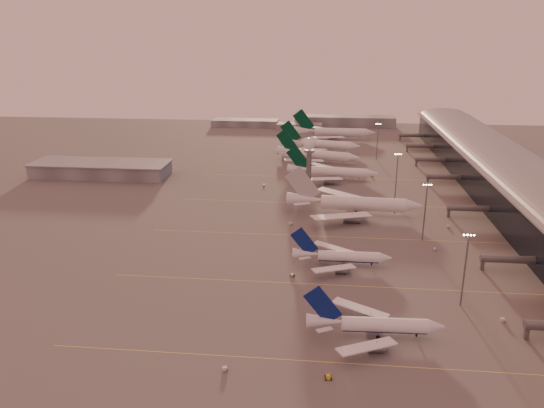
# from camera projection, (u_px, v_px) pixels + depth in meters

# --- Properties ---
(ground) EXTENTS (700.00, 700.00, 0.00)m
(ground) POSITION_uv_depth(u_px,v_px,m) (280.00, 296.00, 174.74)
(ground) COLOR #595656
(ground) RESTS_ON ground
(taxiway_markings) EXTENTS (180.00, 185.25, 0.02)m
(taxiway_markings) POSITION_uv_depth(u_px,v_px,m) (362.00, 237.00, 224.72)
(taxiway_markings) COLOR #EFDA54
(taxiway_markings) RESTS_ON ground
(terminal) EXTENTS (57.00, 362.00, 23.04)m
(terminal) POSITION_uv_depth(u_px,v_px,m) (514.00, 183.00, 264.95)
(terminal) COLOR black
(terminal) RESTS_ON ground
(hangar) EXTENTS (82.00, 27.00, 8.50)m
(hangar) POSITION_uv_depth(u_px,v_px,m) (101.00, 169.00, 317.32)
(hangar) COLOR slate
(hangar) RESTS_ON ground
(radar_tower) EXTENTS (6.40, 6.40, 31.10)m
(radar_tower) POSITION_uv_depth(u_px,v_px,m) (309.00, 154.00, 281.05)
(radar_tower) COLOR #5C5F64
(radar_tower) RESTS_ON ground
(mast_a) EXTENTS (3.60, 0.56, 25.00)m
(mast_a) POSITION_uv_depth(u_px,v_px,m) (465.00, 266.00, 164.79)
(mast_a) COLOR #5C5F64
(mast_a) RESTS_ON ground
(mast_b) EXTENTS (3.60, 0.56, 25.00)m
(mast_b) POSITION_uv_depth(u_px,v_px,m) (425.00, 209.00, 217.04)
(mast_b) COLOR #5C5F64
(mast_b) RESTS_ON ground
(mast_c) EXTENTS (3.60, 0.56, 25.00)m
(mast_c) POSITION_uv_depth(u_px,v_px,m) (397.00, 174.00, 269.49)
(mast_c) COLOR #5C5F64
(mast_c) RESTS_ON ground
(mast_d) EXTENTS (3.60, 0.56, 25.00)m
(mast_d) POSITION_uv_depth(u_px,v_px,m) (377.00, 139.00, 354.70)
(mast_d) COLOR #5C5F64
(mast_d) RESTS_ON ground
(distant_horizon) EXTENTS (165.00, 37.50, 9.00)m
(distant_horizon) POSITION_uv_depth(u_px,v_px,m) (314.00, 122.00, 480.42)
(distant_horizon) COLOR slate
(distant_horizon) RESTS_ON ground
(narrowbody_near) EXTENTS (40.14, 32.03, 15.68)m
(narrowbody_near) POSITION_uv_depth(u_px,v_px,m) (374.00, 327.00, 150.84)
(narrowbody_near) COLOR white
(narrowbody_near) RESTS_ON ground
(narrowbody_mid) EXTENTS (37.55, 30.01, 14.68)m
(narrowbody_mid) POSITION_uv_depth(u_px,v_px,m) (342.00, 258.00, 196.85)
(narrowbody_mid) COLOR white
(narrowbody_mid) RESTS_ON ground
(widebody_white) EXTENTS (64.63, 51.70, 22.72)m
(widebody_white) POSITION_uv_depth(u_px,v_px,m) (354.00, 206.00, 251.41)
(widebody_white) COLOR white
(widebody_white) RESTS_ON ground
(greentail_a) EXTENTS (53.73, 43.21, 19.53)m
(greentail_a) POSITION_uv_depth(u_px,v_px,m) (332.00, 174.00, 309.81)
(greentail_a) COLOR white
(greentail_a) RESTS_ON ground
(greentail_b) EXTENTS (55.98, 44.63, 20.77)m
(greentail_b) POSITION_uv_depth(u_px,v_px,m) (318.00, 157.00, 350.64)
(greentail_b) COLOR white
(greentail_b) RESTS_ON ground
(greentail_c) EXTENTS (58.19, 46.57, 21.32)m
(greentail_c) POSITION_uv_depth(u_px,v_px,m) (320.00, 146.00, 381.86)
(greentail_c) COLOR white
(greentail_c) RESTS_ON ground
(greentail_d) EXTENTS (65.83, 53.18, 23.91)m
(greentail_d) POSITION_uv_depth(u_px,v_px,m) (334.00, 134.00, 423.43)
(greentail_d) COLOR white
(greentail_d) RESTS_ON ground
(gsv_truck_a) EXTENTS (6.21, 4.07, 2.36)m
(gsv_truck_a) POSITION_uv_depth(u_px,v_px,m) (226.00, 367.00, 136.27)
(gsv_truck_a) COLOR silver
(gsv_truck_a) RESTS_ON ground
(gsv_tug_near) EXTENTS (2.72, 3.96, 1.05)m
(gsv_tug_near) POSITION_uv_depth(u_px,v_px,m) (328.00, 377.00, 133.19)
(gsv_tug_near) COLOR yellow
(gsv_tug_near) RESTS_ON ground
(gsv_catering_a) EXTENTS (5.51, 2.95, 4.35)m
(gsv_catering_a) POSITION_uv_depth(u_px,v_px,m) (504.00, 315.00, 158.85)
(gsv_catering_a) COLOR silver
(gsv_catering_a) RESTS_ON ground
(gsv_tug_mid) EXTENTS (3.66, 2.94, 0.91)m
(gsv_tug_mid) POSITION_uv_depth(u_px,v_px,m) (292.00, 275.00, 188.52)
(gsv_tug_mid) COLOR silver
(gsv_tug_mid) RESTS_ON ground
(gsv_truck_b) EXTENTS (5.65, 2.79, 2.18)m
(gsv_truck_b) POSITION_uv_depth(u_px,v_px,m) (436.00, 248.00, 210.59)
(gsv_truck_b) COLOR silver
(gsv_truck_b) RESTS_ON ground
(gsv_truck_c) EXTENTS (5.98, 5.44, 2.41)m
(gsv_truck_c) POSITION_uv_depth(u_px,v_px,m) (291.00, 222.00, 238.45)
(gsv_truck_c) COLOR silver
(gsv_truck_c) RESTS_ON ground
(gsv_catering_b) EXTENTS (5.74, 4.11, 4.31)m
(gsv_catering_b) POSITION_uv_depth(u_px,v_px,m) (449.00, 223.00, 234.32)
(gsv_catering_b) COLOR silver
(gsv_catering_b) RESTS_ON ground
(gsv_tug_far) EXTENTS (4.50, 4.30, 1.12)m
(gsv_tug_far) POSITION_uv_depth(u_px,v_px,m) (307.00, 198.00, 275.12)
(gsv_tug_far) COLOR silver
(gsv_tug_far) RESTS_ON ground
(gsv_truck_d) EXTENTS (2.73, 5.41, 2.09)m
(gsv_truck_d) POSITION_uv_depth(u_px,v_px,m) (264.00, 184.00, 298.02)
(gsv_truck_d) COLOR silver
(gsv_truck_d) RESTS_ON ground
(gsv_tug_hangar) EXTENTS (3.87, 2.43, 1.08)m
(gsv_tug_hangar) POSITION_uv_depth(u_px,v_px,m) (372.00, 176.00, 315.79)
(gsv_tug_hangar) COLOR yellow
(gsv_tug_hangar) RESTS_ON ground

